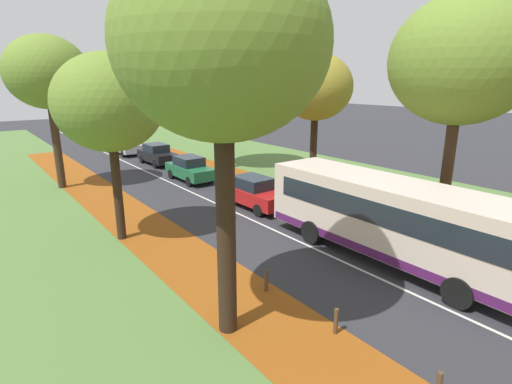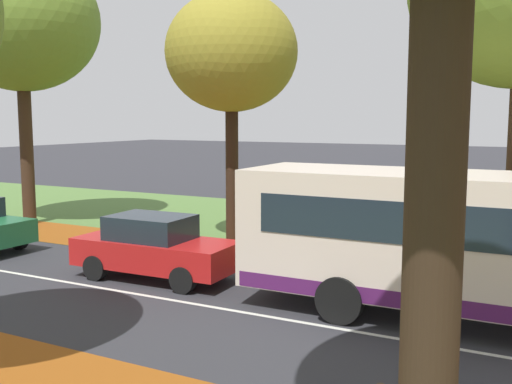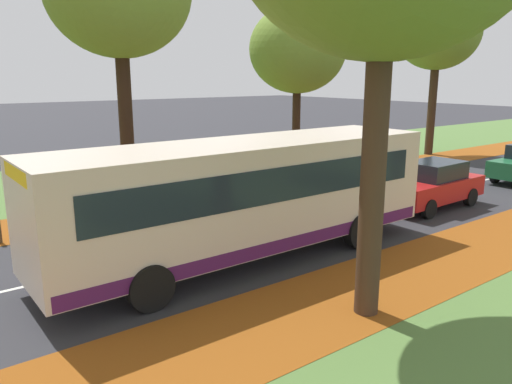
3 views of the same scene
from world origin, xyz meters
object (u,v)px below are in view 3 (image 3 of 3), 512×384
(tree_left_far, at_px, (438,32))
(car_red_lead, at_px, (432,184))
(bollard_fifth, at_px, (101,214))
(bollard_sixth, at_px, (182,200))
(tree_left_mid, at_px, (298,50))
(bus, at_px, (246,193))

(tree_left_far, distance_m, car_red_lead, 14.09)
(tree_left_far, distance_m, bollard_fifth, 21.69)
(bollard_sixth, bearing_deg, bollard_fifth, -88.30)
(tree_left_mid, bearing_deg, bollard_fifth, -77.10)
(tree_left_mid, relative_size, car_red_lead, 1.78)
(bollard_fifth, distance_m, car_red_lead, 11.19)
(bus, bearing_deg, bollard_fifth, -158.99)
(bollard_sixth, xyz_separation_m, bus, (5.11, -0.93, 1.33))
(bollard_fifth, bearing_deg, bus, 21.01)
(bollard_fifth, xyz_separation_m, bollard_sixth, (-0.09, 2.86, 0.00))
(tree_left_far, bearing_deg, tree_left_mid, -89.18)
(bollard_sixth, height_order, car_red_lead, car_red_lead)
(tree_left_far, distance_m, bus, 20.71)
(tree_left_far, relative_size, car_red_lead, 2.13)
(tree_left_far, distance_m, bollard_sixth, 18.99)
(tree_left_far, height_order, bus, tree_left_far)
(bus, height_order, car_red_lead, bus)
(tree_left_mid, distance_m, bus, 11.58)
(bollard_fifth, bearing_deg, tree_left_far, 96.78)
(bus, bearing_deg, tree_left_far, 111.85)
(bollard_sixth, relative_size, car_red_lead, 0.17)
(bollard_sixth, distance_m, car_red_lead, 8.75)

